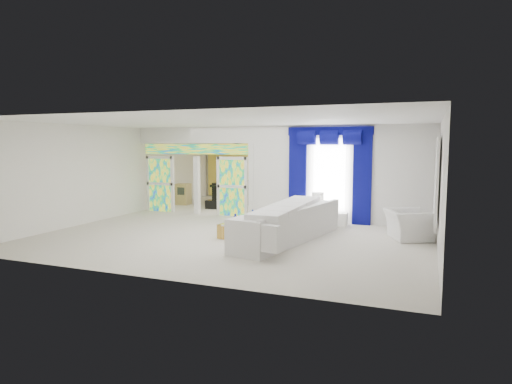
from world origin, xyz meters
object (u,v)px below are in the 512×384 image
at_px(white_sofa, 289,225).
at_px(grand_piano, 236,193).
at_px(coffee_table, 244,228).
at_px(console_table, 327,219).
at_px(armchair, 408,225).

xyz_separation_m(white_sofa, grand_piano, (-4.11, 5.95, 0.05)).
relative_size(coffee_table, console_table, 1.41).
distance_m(white_sofa, console_table, 2.53).
distance_m(coffee_table, grand_piano, 6.29).
bearing_deg(white_sofa, coffee_table, 178.42).
bearing_deg(white_sofa, grand_piano, 135.58).
bearing_deg(grand_piano, white_sofa, -60.01).
bearing_deg(coffee_table, grand_piano, 116.03).
height_order(coffee_table, grand_piano, grand_piano).
distance_m(white_sofa, coffee_table, 1.40).
bearing_deg(coffee_table, console_table, 50.61).
distance_m(coffee_table, console_table, 2.82).
distance_m(coffee_table, armchair, 4.27).
relative_size(armchair, grand_piano, 0.64).
bearing_deg(console_table, coffee_table, -129.39).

